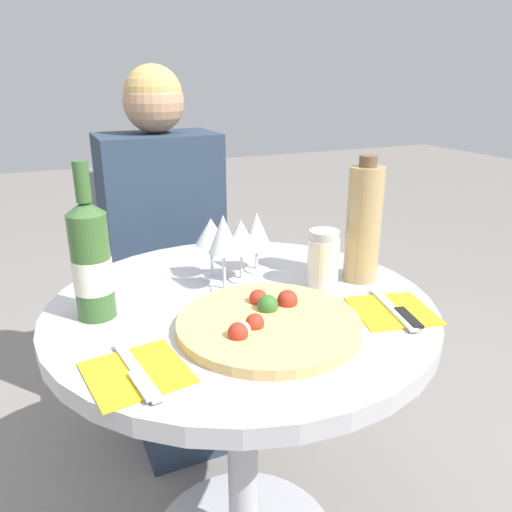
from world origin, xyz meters
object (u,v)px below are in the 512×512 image
(chair_behind_diner, at_px, (162,291))
(dining_table, at_px, (242,370))
(pizza_large, at_px, (269,322))
(wine_bottle, at_px, (91,261))
(tall_carafe, at_px, (364,224))
(seated_diner, at_px, (172,278))

(chair_behind_diner, bearing_deg, dining_table, 89.52)
(pizza_large, xyz_separation_m, wine_bottle, (-0.28, 0.19, 0.10))
(wine_bottle, distance_m, tall_carafe, 0.58)
(seated_diner, height_order, wine_bottle, seated_diner)
(chair_behind_diner, relative_size, wine_bottle, 2.76)
(seated_diner, bearing_deg, dining_table, 89.41)
(dining_table, distance_m, seated_diner, 0.61)
(dining_table, height_order, pizza_large, pizza_large)
(dining_table, height_order, chair_behind_diner, chair_behind_diner)
(chair_behind_diner, distance_m, seated_diner, 0.18)
(tall_carafe, bearing_deg, dining_table, 179.42)
(wine_bottle, bearing_deg, pizza_large, -33.10)
(dining_table, xyz_separation_m, chair_behind_diner, (0.01, 0.75, -0.12))
(chair_behind_diner, bearing_deg, wine_bottle, 67.48)
(dining_table, bearing_deg, tall_carafe, -0.58)
(seated_diner, bearing_deg, wine_bottle, 62.33)
(dining_table, relative_size, seated_diner, 0.68)
(chair_behind_diner, height_order, seated_diner, seated_diner)
(chair_behind_diner, xyz_separation_m, tall_carafe, (0.29, -0.75, 0.42))
(chair_behind_diner, distance_m, tall_carafe, 0.91)
(seated_diner, bearing_deg, tall_carafe, 115.62)
(chair_behind_diner, height_order, pizza_large, chair_behind_diner)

